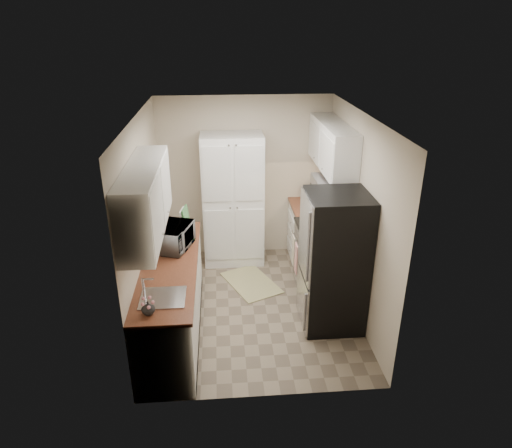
% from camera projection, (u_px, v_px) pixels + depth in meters
% --- Properties ---
extents(ground, '(3.20, 3.20, 0.00)m').
position_uv_depth(ground, '(253.00, 306.00, 6.06)').
color(ground, '#7A6B56').
rests_on(ground, ground).
extents(room_shell, '(2.64, 3.24, 2.52)m').
position_uv_depth(room_shell, '(251.00, 191.00, 5.39)').
color(room_shell, beige).
rests_on(room_shell, ground).
extents(pantry_cabinet, '(0.90, 0.55, 2.00)m').
position_uv_depth(pantry_cabinet, '(233.00, 200.00, 6.83)').
color(pantry_cabinet, white).
rests_on(pantry_cabinet, ground).
extents(base_cabinet_left, '(0.60, 2.30, 0.88)m').
position_uv_depth(base_cabinet_left, '(173.00, 299.00, 5.41)').
color(base_cabinet_left, white).
rests_on(base_cabinet_left, ground).
extents(countertop_left, '(0.63, 2.33, 0.04)m').
position_uv_depth(countertop_left, '(170.00, 265.00, 5.23)').
color(countertop_left, brown).
rests_on(countertop_left, base_cabinet_left).
extents(base_cabinet_right, '(0.60, 0.80, 0.88)m').
position_uv_depth(base_cabinet_right, '(311.00, 235.00, 7.04)').
color(base_cabinet_right, white).
rests_on(base_cabinet_right, ground).
extents(countertop_right, '(0.63, 0.83, 0.04)m').
position_uv_depth(countertop_right, '(313.00, 207.00, 6.85)').
color(countertop_right, brown).
rests_on(countertop_right, base_cabinet_right).
extents(electric_range, '(0.71, 0.78, 1.13)m').
position_uv_depth(electric_range, '(321.00, 257.00, 6.29)').
color(electric_range, '#B7B7BC').
rests_on(electric_range, ground).
extents(refrigerator, '(0.70, 0.72, 1.70)m').
position_uv_depth(refrigerator, '(334.00, 262.00, 5.41)').
color(refrigerator, '#B7B7BC').
rests_on(refrigerator, ground).
extents(microwave, '(0.50, 0.61, 0.29)m').
position_uv_depth(microwave, '(174.00, 237.00, 5.53)').
color(microwave, '#B9B9BE').
rests_on(microwave, countertop_left).
extents(wine_bottle, '(0.09, 0.09, 0.34)m').
position_uv_depth(wine_bottle, '(164.00, 218.00, 5.99)').
color(wine_bottle, black).
rests_on(wine_bottle, countertop_left).
extents(flower_vase, '(0.17, 0.17, 0.13)m').
position_uv_depth(flower_vase, '(148.00, 308.00, 4.30)').
color(flower_vase, silver).
rests_on(flower_vase, countertop_left).
extents(cutting_board, '(0.06, 0.25, 0.31)m').
position_uv_depth(cutting_board, '(186.00, 219.00, 6.02)').
color(cutting_board, '#3E8A45').
rests_on(cutting_board, countertop_left).
extents(toaster_oven, '(0.44, 0.50, 0.24)m').
position_uv_depth(toaster_oven, '(318.00, 196.00, 6.88)').
color(toaster_oven, '#A3A3A7').
rests_on(toaster_oven, countertop_right).
extents(fruit_basket, '(0.29, 0.29, 0.12)m').
position_uv_depth(fruit_basket, '(320.00, 185.00, 6.82)').
color(fruit_basket, '#FF3A03').
rests_on(fruit_basket, toaster_oven).
extents(kitchen_mat, '(0.90, 1.07, 0.01)m').
position_uv_depth(kitchen_mat, '(251.00, 283.00, 6.58)').
color(kitchen_mat, tan).
rests_on(kitchen_mat, ground).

